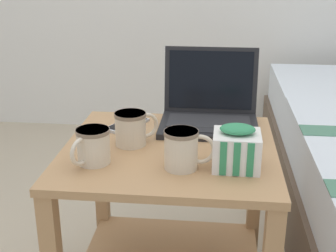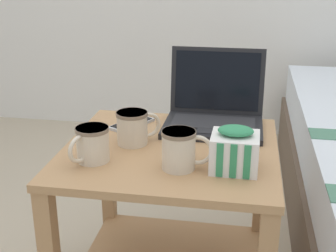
{
  "view_description": "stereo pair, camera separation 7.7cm",
  "coord_description": "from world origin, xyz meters",
  "px_view_note": "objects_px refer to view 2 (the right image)",
  "views": [
    {
      "loc": [
        0.12,
        -1.22,
        1.07
      ],
      "look_at": [
        0.0,
        -0.04,
        0.63
      ],
      "focal_mm": 50.0,
      "sensor_mm": 36.0,
      "label": 1
    },
    {
      "loc": [
        0.2,
        -1.21,
        1.07
      ],
      "look_at": [
        0.0,
        -0.04,
        0.63
      ],
      "focal_mm": 50.0,
      "sensor_mm": 36.0,
      "label": 2
    }
  ],
  "objects_px": {
    "snack_bag": "(235,150)",
    "mug_front_left": "(92,143)",
    "laptop": "(214,111)",
    "mug_front_right": "(133,126)",
    "cell_phone": "(132,124)",
    "mug_mid_center": "(180,148)"
  },
  "relations": [
    {
      "from": "snack_bag",
      "to": "mug_front_left",
      "type": "bearing_deg",
      "value": -177.89
    },
    {
      "from": "laptop",
      "to": "mug_front_right",
      "type": "bearing_deg",
      "value": -138.75
    },
    {
      "from": "mug_front_left",
      "to": "cell_phone",
      "type": "distance_m",
      "value": 0.29
    },
    {
      "from": "mug_front_left",
      "to": "mug_mid_center",
      "type": "xyz_separation_m",
      "value": [
        0.23,
        -0.01,
        0.0
      ]
    },
    {
      "from": "laptop",
      "to": "mug_front_left",
      "type": "xyz_separation_m",
      "value": [
        -0.3,
        -0.33,
        0.0
      ]
    },
    {
      "from": "mug_front_left",
      "to": "mug_mid_center",
      "type": "distance_m",
      "value": 0.23
    },
    {
      "from": "cell_phone",
      "to": "mug_front_right",
      "type": "bearing_deg",
      "value": -74.06
    },
    {
      "from": "mug_front_right",
      "to": "mug_mid_center",
      "type": "relative_size",
      "value": 0.92
    },
    {
      "from": "mug_front_left",
      "to": "mug_front_right",
      "type": "distance_m",
      "value": 0.16
    },
    {
      "from": "mug_front_right",
      "to": "snack_bag",
      "type": "xyz_separation_m",
      "value": [
        0.29,
        -0.12,
        -0.0
      ]
    },
    {
      "from": "snack_bag",
      "to": "laptop",
      "type": "bearing_deg",
      "value": 103.64
    },
    {
      "from": "laptop",
      "to": "mug_front_right",
      "type": "xyz_separation_m",
      "value": [
        -0.22,
        -0.19,
        0.01
      ]
    },
    {
      "from": "laptop",
      "to": "mug_mid_center",
      "type": "relative_size",
      "value": 2.3
    },
    {
      "from": "laptop",
      "to": "mug_mid_center",
      "type": "distance_m",
      "value": 0.34
    },
    {
      "from": "laptop",
      "to": "mug_mid_center",
      "type": "xyz_separation_m",
      "value": [
        -0.06,
        -0.33,
        0.01
      ]
    },
    {
      "from": "mug_front_right",
      "to": "cell_phone",
      "type": "relative_size",
      "value": 0.73
    },
    {
      "from": "mug_front_left",
      "to": "mug_front_right",
      "type": "xyz_separation_m",
      "value": [
        0.08,
        0.14,
        0.0
      ]
    },
    {
      "from": "snack_bag",
      "to": "cell_phone",
      "type": "bearing_deg",
      "value": 141.2
    },
    {
      "from": "mug_front_left",
      "to": "mug_mid_center",
      "type": "relative_size",
      "value": 0.93
    },
    {
      "from": "laptop",
      "to": "mug_front_left",
      "type": "distance_m",
      "value": 0.44
    },
    {
      "from": "laptop",
      "to": "mug_front_right",
      "type": "relative_size",
      "value": 2.5
    },
    {
      "from": "mug_front_left",
      "to": "mug_front_right",
      "type": "height_order",
      "value": "mug_front_right"
    }
  ]
}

